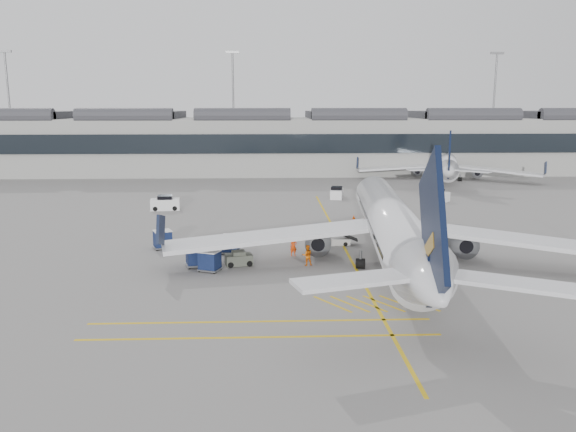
{
  "coord_description": "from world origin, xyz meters",
  "views": [
    {
      "loc": [
        2.49,
        -44.1,
        13.7
      ],
      "look_at": [
        4.34,
        4.65,
        4.0
      ],
      "focal_mm": 35.0,
      "sensor_mm": 36.0,
      "label": 1
    }
  ],
  "objects_px": {
    "ramp_agent_b": "(307,255)",
    "pushback_tug": "(239,259)",
    "ramp_agent_a": "(293,246)",
    "airliner_main": "(391,225)",
    "belt_loader": "(331,239)",
    "baggage_cart_a": "(230,244)"
  },
  "relations": [
    {
      "from": "ramp_agent_b",
      "to": "pushback_tug",
      "type": "distance_m",
      "value": 5.95
    },
    {
      "from": "baggage_cart_a",
      "to": "ramp_agent_b",
      "type": "height_order",
      "value": "ramp_agent_b"
    },
    {
      "from": "pushback_tug",
      "to": "ramp_agent_a",
      "type": "bearing_deg",
      "value": 17.43
    },
    {
      "from": "belt_loader",
      "to": "ramp_agent_b",
      "type": "relative_size",
      "value": 2.49
    },
    {
      "from": "belt_loader",
      "to": "pushback_tug",
      "type": "distance_m",
      "value": 11.29
    },
    {
      "from": "belt_loader",
      "to": "pushback_tug",
      "type": "bearing_deg",
      "value": -137.43
    },
    {
      "from": "baggage_cart_a",
      "to": "pushback_tug",
      "type": "distance_m",
      "value": 4.1
    },
    {
      "from": "airliner_main",
      "to": "ramp_agent_b",
      "type": "bearing_deg",
      "value": -170.06
    },
    {
      "from": "ramp_agent_b",
      "to": "airliner_main",
      "type": "bearing_deg",
      "value": 178.3
    },
    {
      "from": "belt_loader",
      "to": "ramp_agent_a",
      "type": "distance_m",
      "value": 5.75
    },
    {
      "from": "baggage_cart_a",
      "to": "ramp_agent_b",
      "type": "distance_m",
      "value": 8.09
    },
    {
      "from": "ramp_agent_a",
      "to": "ramp_agent_b",
      "type": "height_order",
      "value": "ramp_agent_b"
    },
    {
      "from": "belt_loader",
      "to": "ramp_agent_b",
      "type": "xyz_separation_m",
      "value": [
        -2.87,
        -7.33,
        0.37
      ]
    },
    {
      "from": "airliner_main",
      "to": "ramp_agent_b",
      "type": "relative_size",
      "value": 24.18
    },
    {
      "from": "airliner_main",
      "to": "pushback_tug",
      "type": "bearing_deg",
      "value": -173.12
    },
    {
      "from": "airliner_main",
      "to": "ramp_agent_a",
      "type": "xyz_separation_m",
      "value": [
        -8.43,
        2.57,
        -2.51
      ]
    },
    {
      "from": "ramp_agent_a",
      "to": "ramp_agent_b",
      "type": "relative_size",
      "value": 0.99
    },
    {
      "from": "airliner_main",
      "to": "ramp_agent_b",
      "type": "height_order",
      "value": "airliner_main"
    },
    {
      "from": "belt_loader",
      "to": "ramp_agent_a",
      "type": "relative_size",
      "value": 2.52
    },
    {
      "from": "belt_loader",
      "to": "ramp_agent_b",
      "type": "bearing_deg",
      "value": -107.61
    },
    {
      "from": "ramp_agent_a",
      "to": "belt_loader",
      "type": "bearing_deg",
      "value": 31.08
    },
    {
      "from": "airliner_main",
      "to": "belt_loader",
      "type": "relative_size",
      "value": 9.72
    }
  ]
}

